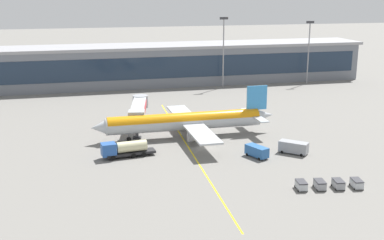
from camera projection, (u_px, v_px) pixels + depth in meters
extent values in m
plane|color=slate|center=(205.00, 148.00, 104.41)|extent=(700.00, 700.00, 0.00)
cube|color=yellow|center=(188.00, 146.00, 105.53)|extent=(3.64, 79.94, 0.01)
cube|color=slate|center=(144.00, 66.00, 172.76)|extent=(157.08, 17.92, 12.91)
cube|color=#1E2D42|center=(148.00, 68.00, 164.13)|extent=(152.37, 0.16, 7.23)
cube|color=#99999E|center=(143.00, 46.00, 170.98)|extent=(160.22, 18.28, 1.00)
cylinder|color=#B2B7BC|center=(185.00, 122.00, 111.13)|extent=(35.45, 3.99, 3.75)
cylinder|color=orange|center=(185.00, 120.00, 111.05)|extent=(34.74, 3.84, 3.60)
cone|color=#B2B7BC|center=(99.00, 128.00, 106.62)|extent=(3.77, 3.59, 3.56)
cone|color=#B2B7BC|center=(264.00, 115.00, 115.60)|extent=(4.52, 3.22, 3.19)
cube|color=#388CD1|center=(257.00, 98.00, 114.02)|extent=(4.88, 0.39, 5.62)
cube|color=#B2B7BC|center=(260.00, 119.00, 111.44)|extent=(2.04, 6.01, 0.24)
cube|color=#B2B7BC|center=(249.00, 111.00, 118.47)|extent=(2.04, 6.01, 0.24)
cube|color=#B2B7BC|center=(202.00, 134.00, 102.84)|extent=(4.90, 14.91, 0.40)
cube|color=#B2B7BC|center=(182.00, 113.00, 120.29)|extent=(4.90, 14.91, 0.40)
cylinder|color=#939399|center=(194.00, 137.00, 105.45)|extent=(2.90, 2.08, 2.06)
cylinder|color=#939399|center=(180.00, 121.00, 117.88)|extent=(2.90, 2.08, 2.06)
cylinder|color=black|center=(129.00, 139.00, 108.90)|extent=(1.00, 0.41, 1.00)
cylinder|color=slate|center=(129.00, 135.00, 108.68)|extent=(0.20, 0.20, 1.74)
cylinder|color=black|center=(196.00, 137.00, 110.86)|extent=(1.00, 0.41, 1.00)
cylinder|color=slate|center=(196.00, 133.00, 110.63)|extent=(0.20, 0.20, 1.74)
cylinder|color=black|center=(192.00, 132.00, 114.02)|extent=(1.00, 0.41, 1.00)
cylinder|color=slate|center=(192.00, 129.00, 113.79)|extent=(0.20, 0.20, 1.74)
cube|color=#B2B7BC|center=(139.00, 109.00, 117.86)|extent=(6.03, 16.31, 2.80)
cube|color=red|center=(139.00, 109.00, 117.86)|extent=(5.65, 13.81, 1.54)
cube|color=#9EA3A8|center=(137.00, 117.00, 110.12)|extent=(4.15, 3.83, 2.94)
cylinder|color=#4C4C51|center=(137.00, 131.00, 110.93)|extent=(0.70, 0.70, 3.51)
cube|color=#262628|center=(137.00, 137.00, 111.35)|extent=(2.11, 2.11, 0.30)
cylinder|color=gray|center=(140.00, 101.00, 125.60)|extent=(3.90, 3.90, 3.08)
cylinder|color=gray|center=(141.00, 113.00, 126.41)|extent=(1.80, 1.80, 3.51)
cube|color=#232326|center=(131.00, 153.00, 99.00)|extent=(10.23, 3.70, 0.50)
cube|color=#26519E|center=(109.00, 149.00, 97.17)|extent=(3.08, 2.82, 2.50)
cube|color=black|center=(102.00, 148.00, 96.61)|extent=(0.44, 2.30, 1.12)
cylinder|color=beige|center=(132.00, 146.00, 98.75)|extent=(6.22, 2.91, 2.20)
cylinder|color=black|center=(113.00, 158.00, 96.67)|extent=(1.04, 0.47, 1.00)
cylinder|color=black|center=(110.00, 154.00, 98.82)|extent=(1.04, 0.47, 1.00)
cylinder|color=black|center=(134.00, 156.00, 98.09)|extent=(1.04, 0.47, 1.00)
cylinder|color=black|center=(131.00, 152.00, 100.24)|extent=(1.04, 0.47, 1.00)
cylinder|color=black|center=(144.00, 154.00, 98.81)|extent=(1.04, 0.47, 1.00)
cylinder|color=black|center=(141.00, 151.00, 100.96)|extent=(1.04, 0.47, 1.00)
cube|color=gray|center=(293.00, 147.00, 100.64)|extent=(5.82, 5.63, 2.20)
cube|color=black|center=(287.00, 144.00, 101.21)|extent=(2.90, 2.90, 0.66)
cylinder|color=black|center=(282.00, 152.00, 100.99)|extent=(0.61, 0.59, 0.60)
cylinder|color=black|center=(285.00, 149.00, 102.74)|extent=(0.61, 0.59, 0.60)
cylinder|color=black|center=(301.00, 155.00, 99.09)|extent=(0.61, 0.59, 0.60)
cylinder|color=black|center=(304.00, 152.00, 100.84)|extent=(0.61, 0.59, 0.60)
cube|color=#285B9E|center=(257.00, 151.00, 98.43)|extent=(3.87, 5.42, 2.00)
cube|color=black|center=(261.00, 151.00, 97.37)|extent=(2.42, 2.34, 0.60)
cylinder|color=black|center=(266.00, 157.00, 97.87)|extent=(0.46, 0.65, 0.60)
cylinder|color=black|center=(259.00, 159.00, 96.78)|extent=(0.46, 0.65, 0.60)
cylinder|color=black|center=(254.00, 153.00, 100.59)|extent=(0.46, 0.65, 0.60)
cylinder|color=black|center=(247.00, 154.00, 99.50)|extent=(0.46, 0.65, 0.60)
cube|color=#B2B7BC|center=(301.00, 185.00, 82.63)|extent=(1.90, 2.81, 1.10)
cube|color=#333338|center=(301.00, 181.00, 82.45)|extent=(1.94, 2.86, 0.10)
cylinder|color=black|center=(295.00, 186.00, 83.72)|extent=(0.18, 0.37, 0.36)
cylinder|color=black|center=(304.00, 186.00, 83.83)|extent=(0.18, 0.37, 0.36)
cylinder|color=black|center=(298.00, 191.00, 81.71)|extent=(0.18, 0.37, 0.36)
cylinder|color=black|center=(307.00, 191.00, 81.83)|extent=(0.18, 0.37, 0.36)
cube|color=gray|center=(320.00, 185.00, 82.88)|extent=(1.90, 2.81, 1.10)
cube|color=#333338|center=(320.00, 181.00, 82.70)|extent=(1.94, 2.86, 0.10)
cylinder|color=black|center=(313.00, 186.00, 83.96)|extent=(0.18, 0.37, 0.36)
cylinder|color=black|center=(322.00, 185.00, 84.08)|extent=(0.18, 0.37, 0.36)
cylinder|color=black|center=(317.00, 190.00, 81.96)|extent=(0.18, 0.37, 0.36)
cylinder|color=black|center=(326.00, 190.00, 82.07)|extent=(0.18, 0.37, 0.36)
cube|color=gray|center=(338.00, 184.00, 83.12)|extent=(1.90, 2.81, 1.10)
cube|color=#333338|center=(339.00, 180.00, 82.94)|extent=(1.94, 2.86, 0.10)
cylinder|color=black|center=(332.00, 185.00, 84.21)|extent=(0.18, 0.37, 0.36)
cylinder|color=black|center=(340.00, 185.00, 84.32)|extent=(0.18, 0.37, 0.36)
cylinder|color=black|center=(336.00, 190.00, 82.20)|extent=(0.18, 0.37, 0.36)
cylinder|color=black|center=(345.00, 189.00, 82.32)|extent=(0.18, 0.37, 0.36)
cube|color=#B2B7BC|center=(357.00, 184.00, 83.37)|extent=(1.90, 2.81, 1.10)
cube|color=#333338|center=(357.00, 180.00, 83.19)|extent=(1.94, 2.86, 0.10)
cylinder|color=black|center=(350.00, 184.00, 84.45)|extent=(0.18, 0.37, 0.36)
cylinder|color=black|center=(358.00, 184.00, 84.57)|extent=(0.18, 0.37, 0.36)
cylinder|color=black|center=(354.00, 189.00, 82.45)|extent=(0.18, 0.37, 0.36)
cylinder|color=black|center=(363.00, 189.00, 82.56)|extent=(0.18, 0.37, 0.36)
cylinder|color=gray|center=(223.00, 54.00, 166.09)|extent=(0.44, 0.44, 22.95)
cube|color=#333338|center=(224.00, 18.00, 163.04)|extent=(2.80, 0.50, 0.80)
cylinder|color=gray|center=(308.00, 54.00, 173.56)|extent=(0.44, 0.44, 21.21)
cube|color=#333338|center=(310.00, 22.00, 170.74)|extent=(2.80, 0.50, 0.80)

